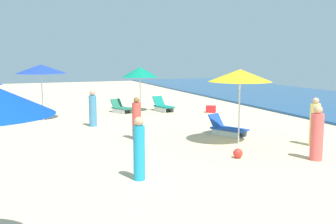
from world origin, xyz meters
name	(u,v)px	position (x,y,z in m)	size (l,w,h in m)	color
umbrella_0	(41,69)	(-5.12, 7.81, 2.33)	(2.22, 2.22, 2.53)	silver
umbrella_3	(140,72)	(-6.28, 12.78, 2.06)	(1.89, 1.89, 2.32)	silver
lounge_chair_3_0	(121,108)	(-6.24, 11.75, 0.25)	(1.36, 1.01, 0.68)	silver
lounge_chair_3_1	(163,106)	(-5.95, 13.93, 0.28)	(1.44, 0.86, 0.76)	silver
umbrella_4	(240,76)	(2.39, 13.56, 2.30)	(2.10, 2.10, 2.51)	silver
lounge_chair_4_0	(227,128)	(0.90, 13.93, 0.26)	(1.58, 1.20, 0.75)	silver
beachgoer_0	(139,150)	(5.02, 9.26, 0.74)	(0.34, 0.34, 1.54)	#1F9FCA
beachgoer_1	(317,135)	(5.03, 14.53, 0.74)	(0.38, 0.38, 1.58)	#F55C57
beachgoer_2	(93,109)	(-2.74, 9.63, 0.72)	(0.43, 0.43, 1.53)	#448BB8
beachgoer_3	(137,120)	(0.44, 10.58, 0.70)	(0.37, 0.37, 1.51)	#D54D44
beachgoer_4	(315,123)	(3.54, 15.72, 0.75)	(0.46, 0.46, 1.60)	#F9E578
cooler_box_0	(211,109)	(-4.64, 16.08, 0.18)	(0.47, 0.35, 0.36)	red
beach_ball_1	(238,153)	(4.04, 12.56, 0.14)	(0.28, 0.28, 0.28)	red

